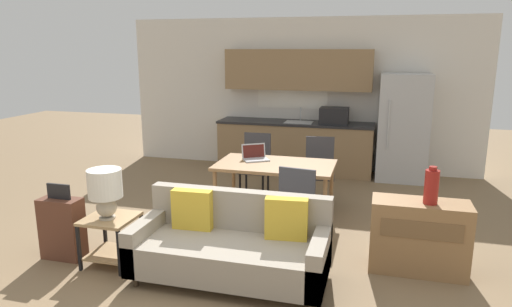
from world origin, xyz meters
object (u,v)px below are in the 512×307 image
Objects in this scene: side_table at (111,232)px; dining_chair_near_right at (300,204)px; credenza at (419,237)px; dining_chair_far_left at (256,163)px; vase at (431,186)px; couch at (232,245)px; dining_table at (275,168)px; dining_chair_far_right at (319,168)px; table_lamp at (105,189)px; laptop at (255,156)px; suitcase at (62,228)px; refrigerator at (403,128)px.

dining_chair_near_right reaches higher than side_table.
credenza is 0.98× the size of dining_chair_far_left.
vase is 0.39× the size of dining_chair_near_right.
couch is at bearing 2.45° from side_table.
side_table is (-1.28, -0.05, 0.01)m from couch.
dining_chair_near_right is at bearing 169.20° from vase.
dining_chair_near_right is at bearing 25.82° from side_table.
dining_table is 0.96m from dining_chair_near_right.
dining_chair_far_right and dining_chair_far_left have the same top height.
couch is at bearing 4.07° from table_lamp.
laptop is at bearing 149.40° from credenza.
side_table is 0.53× the size of dining_chair_far_left.
vase reaches higher than couch.
couch is 1.83m from credenza.
dining_chair_far_right is at bearing 54.08° from table_lamp.
dining_chair_far_left is (-0.48, 0.80, -0.16)m from dining_table.
table_lamp reaches higher than dining_chair_far_left.
dining_chair_far_left is at bearing 60.43° from suitcase.
suitcase is at bearing 28.94° from dining_chair_near_right.
suitcase is (-0.57, 0.02, -0.48)m from table_lamp.
table_lamp reaches higher than dining_chair_far_right.
dining_table reaches higher than side_table.
dining_table is 2.07m from vase.
refrigerator is 1.87× the size of dining_chair_far_right.
refrigerator is at bearing 55.08° from dining_table.
dining_chair_far_left is at bearing 120.91° from dining_table.
dining_chair_far_left is (-0.94, 0.04, 0.00)m from dining_chair_far_right.
credenza is 1.25m from dining_chair_near_right.
dining_chair_near_right reaches higher than laptop.
laptop is at bearing -42.90° from dining_chair_near_right.
dining_chair_far_right is (1.80, 2.48, -0.30)m from table_lamp.
suitcase is (-2.36, -2.46, -0.18)m from dining_chair_far_right.
dining_chair_far_left is (0.85, 2.48, 0.17)m from side_table.
laptop is (-1.94, -2.19, -0.10)m from refrigerator.
couch is at bearing -80.83° from dining_chair_far_left.
dining_chair_far_right is (-1.17, -1.58, -0.37)m from refrigerator.
dining_table is (-1.63, -2.34, -0.21)m from refrigerator.
dining_chair_far_left is at bearing 71.34° from table_lamp.
dining_chair_near_right is at bearing 170.15° from credenza.
dining_chair_far_right reaches higher than laptop.
suitcase is at bearing -131.13° from refrigerator.
suitcase is at bearing -178.58° from side_table.
dining_chair_far_right is (-1.22, 1.79, 0.15)m from credenza.
refrigerator reaches higher than side_table.
couch is at bearing 66.42° from dining_chair_near_right.
couch is 3.62× the size of table_lamp.
couch is 2.47m from dining_chair_far_left.
refrigerator is 3.41m from credenza.
side_table is 3.03m from dining_chair_far_right.
couch is 1.85m from suitcase.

